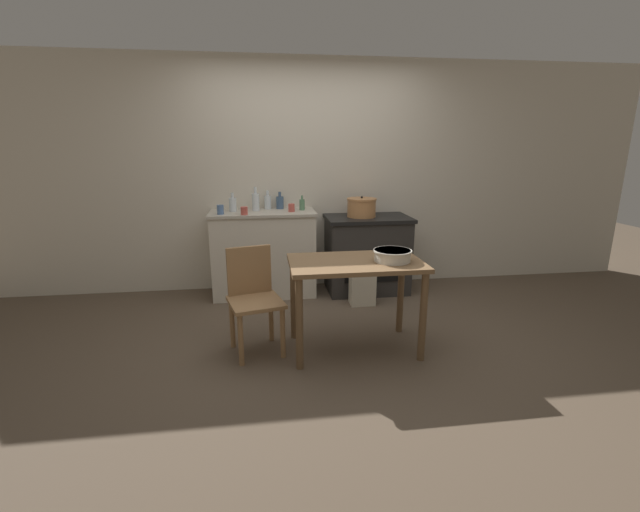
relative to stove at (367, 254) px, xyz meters
The scene contains 17 objects.
ground_plane 1.47m from the stove, 116.64° to the right, with size 14.00×14.00×0.00m, color brown.
wall_back 1.10m from the stove, 152.64° to the left, with size 8.00×0.07×2.55m.
counter_cabinet 1.16m from the stove, behind, with size 1.13×0.54×0.93m.
stove is the anchor object (origin of this frame).
work_table 1.49m from the stove, 107.66° to the right, with size 1.04×0.63×0.75m.
chair 1.81m from the stove, 133.85° to the right, with size 0.49×0.49×0.84m.
flour_sack 0.53m from the stove, 108.84° to the right, with size 0.26×0.18×0.36m, color beige.
stock_pot 0.53m from the stove, behind, with size 0.32×0.32×0.23m.
mixing_bowl_large 1.51m from the stove, 96.60° to the right, with size 0.30×0.30×0.09m.
bottle_far_left 1.14m from the stove, 167.36° to the left, with size 0.08×0.08×0.19m.
bottle_left 1.26m from the stove, 168.99° to the left, with size 0.07×0.07×0.21m.
bottle_mid_left 1.37m from the stove, behind, with size 0.08×0.08×0.26m.
bottle_center_left 1.58m from the stove, behind, with size 0.08×0.08×0.20m.
bottle_center 0.92m from the stove, behind, with size 0.06×0.06×0.16m.
cup_center_right 1.01m from the stove, behind, with size 0.07×0.07×0.08m, color #B74C42.
cup_mid_right 1.68m from the stove, behind, with size 0.07×0.07×0.10m, color #4C6B99.
cup_right 1.46m from the stove, behind, with size 0.07×0.07×0.08m, color #B74C42.
Camera 1 is at (-0.54, -3.31, 1.64)m, focal length 24.00 mm.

